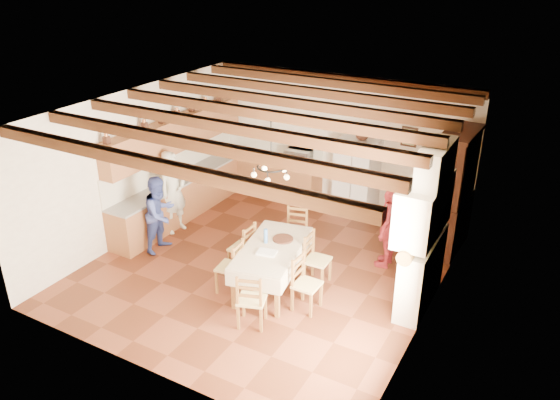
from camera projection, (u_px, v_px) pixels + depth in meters
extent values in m
cube|color=#502413|center=(268.00, 266.00, 10.25)|extent=(6.00, 6.50, 0.02)
cube|color=white|center=(266.00, 109.00, 9.00)|extent=(6.00, 6.50, 0.02)
cube|color=beige|center=(340.00, 141.00, 12.21)|extent=(6.00, 0.02, 3.00)
cube|color=beige|center=(139.00, 281.00, 7.04)|extent=(6.00, 0.02, 3.00)
cube|color=beige|center=(138.00, 163.00, 10.96)|extent=(0.02, 6.50, 3.00)
cube|color=beige|center=(437.00, 231.00, 8.29)|extent=(0.02, 6.50, 3.00)
cube|color=brown|center=(186.00, 196.00, 12.10)|extent=(0.60, 4.30, 0.86)
cube|color=brown|center=(274.00, 177.00, 13.10)|extent=(2.30, 0.60, 0.86)
cube|color=slate|center=(185.00, 177.00, 11.91)|extent=(0.62, 4.30, 0.04)
cube|color=slate|center=(274.00, 159.00, 12.91)|extent=(2.34, 0.62, 0.04)
cube|color=beige|center=(174.00, 161.00, 11.91)|extent=(0.03, 4.30, 0.60)
cube|color=beige|center=(280.00, 143.00, 13.00)|extent=(2.30, 0.03, 0.60)
cube|color=brown|center=(177.00, 133.00, 11.56)|extent=(0.35, 4.20, 0.70)
cube|color=#311E15|center=(409.00, 137.00, 11.35)|extent=(0.34, 0.03, 0.42)
cube|color=white|center=(357.00, 176.00, 12.02)|extent=(0.91, 0.77, 1.71)
cube|color=beige|center=(272.00, 248.00, 9.29)|extent=(1.24, 1.96, 0.05)
cube|color=brown|center=(234.00, 289.00, 8.86)|extent=(0.08, 0.08, 0.75)
cube|color=brown|center=(277.00, 298.00, 8.64)|extent=(0.08, 0.08, 0.75)
cube|color=brown|center=(268.00, 243.00, 10.26)|extent=(0.08, 0.08, 0.75)
cube|color=brown|center=(306.00, 249.00, 10.04)|extent=(0.08, 0.08, 0.75)
torus|color=black|center=(271.00, 167.00, 8.67)|extent=(0.47, 0.47, 0.03)
imported|color=beige|center=(173.00, 192.00, 11.18)|extent=(0.52, 0.70, 1.75)
imported|color=#384794|center=(160.00, 214.00, 10.51)|extent=(0.58, 0.74, 1.53)
imported|color=#A5282E|center=(389.00, 228.00, 9.96)|extent=(0.38, 0.90, 1.54)
imported|color=silver|center=(298.00, 157.00, 12.55)|extent=(0.63, 0.46, 0.33)
imported|color=#351D11|center=(362.00, 133.00, 11.57)|extent=(0.32, 0.32, 0.30)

